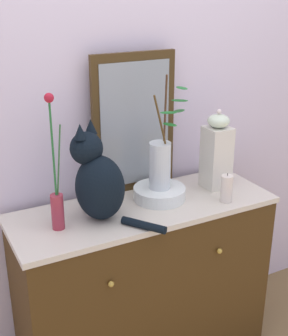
{
  "coord_description": "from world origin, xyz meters",
  "views": [
    {
      "loc": [
        -0.86,
        -1.64,
        1.76
      ],
      "look_at": [
        0.0,
        0.0,
        1.02
      ],
      "focal_mm": 50.09,
      "sensor_mm": 36.0,
      "label": 1
    }
  ],
  "objects": [
    {
      "name": "vase_glass_clear",
      "position": [
        0.1,
        0.03,
        1.02
      ],
      "size": [
        0.16,
        0.17,
        0.52
      ],
      "color": "silver",
      "rests_on": "bowl_porcelain"
    },
    {
      "name": "vase_slim_green",
      "position": [
        -0.39,
        -0.02,
        0.98
      ],
      "size": [
        0.06,
        0.05,
        0.55
      ],
      "color": "#952C3C",
      "rests_on": "sideboard"
    },
    {
      "name": "wall_back",
      "position": [
        0.0,
        0.29,
        1.3
      ],
      "size": [
        4.4,
        0.08,
        2.6
      ],
      "primitive_type": "cube",
      "color": "silver",
      "rests_on": "ground_plane"
    },
    {
      "name": "mirror_leaning",
      "position": [
        0.05,
        0.19,
        1.16
      ],
      "size": [
        0.4,
        0.03,
        0.64
      ],
      "color": "#402D14",
      "rests_on": "sideboard"
    },
    {
      "name": "jar_lidded_porcelain",
      "position": [
        0.4,
        0.03,
        1.01
      ],
      "size": [
        0.12,
        0.12,
        0.38
      ],
      "color": "silver",
      "rests_on": "sideboard"
    },
    {
      "name": "cat_sitting",
      "position": [
        -0.22,
        -0.01,
        1.01
      ],
      "size": [
        0.32,
        0.39,
        0.41
      ],
      "color": "black",
      "rests_on": "sideboard"
    },
    {
      "name": "bowl_porcelain",
      "position": [
        0.1,
        0.03,
        0.87
      ],
      "size": [
        0.24,
        0.24,
        0.06
      ],
      "primitive_type": "cylinder",
      "color": "white",
      "rests_on": "sideboard"
    },
    {
      "name": "candle_pillar",
      "position": [
        0.35,
        -0.13,
        0.9
      ],
      "size": [
        0.05,
        0.05,
        0.14
      ],
      "color": "silver",
      "rests_on": "sideboard"
    },
    {
      "name": "sideboard",
      "position": [
        0.0,
        -0.0,
        0.42
      ],
      "size": [
        1.18,
        0.44,
        0.84
      ],
      "color": "#402A11",
      "rests_on": "ground_plane"
    }
  ]
}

